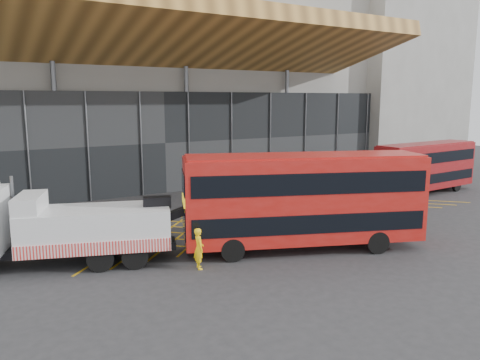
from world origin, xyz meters
TOP-DOWN VIEW (x-y plane):
  - ground_plane at (0.00, 0.00)m, footprint 120.00×120.00m
  - road_markings at (5.60, 0.00)m, footprint 27.96×7.16m
  - construction_building at (1.92, 18.40)m, footprint 55.00×23.97m
  - east_building at (32.00, 16.00)m, footprint 15.00×12.00m
  - recovery_truck at (-8.77, -1.78)m, footprint 11.30×5.82m
  - bus_towed at (2.33, -5.67)m, footprint 11.88×6.83m
  - bus_second at (19.60, 0.50)m, footprint 9.97×2.84m
  - worker at (-3.29, -5.43)m, footprint 0.58×0.75m

SIDE VIEW (x-z plane):
  - ground_plane at x=0.00m, z-range 0.00..0.00m
  - road_markings at x=5.60m, z-range 0.00..0.01m
  - worker at x=-3.29m, z-range 0.00..1.85m
  - recovery_truck at x=-8.77m, z-range -0.15..3.85m
  - bus_second at x=19.60m, z-range 0.22..4.23m
  - bus_towed at x=2.33m, z-range 0.26..5.04m
  - construction_building at x=1.92m, z-range -0.02..17.98m
  - east_building at x=32.00m, z-range 0.00..20.00m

